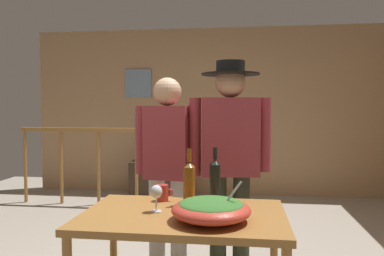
# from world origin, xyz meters

# --- Properties ---
(back_wall) EXTENTS (5.64, 0.10, 2.60)m
(back_wall) POSITION_xyz_m (0.00, 3.02, 1.30)
(back_wall) COLOR tan
(back_wall) RESTS_ON ground_plane
(framed_picture) EXTENTS (0.43, 0.03, 0.45)m
(framed_picture) POSITION_xyz_m (-1.15, 2.96, 1.75)
(framed_picture) COLOR #758BA5
(stair_railing) EXTENTS (2.82, 0.10, 1.13)m
(stair_railing) POSITION_xyz_m (-0.74, 2.06, 0.69)
(stair_railing) COLOR #9E6B33
(stair_railing) RESTS_ON ground_plane
(tv_console) EXTENTS (0.90, 0.40, 0.54)m
(tv_console) POSITION_xyz_m (-0.72, 2.67, 0.27)
(tv_console) COLOR #38281E
(tv_console) RESTS_ON ground_plane
(flat_screen_tv) EXTENTS (0.50, 0.12, 0.41)m
(flat_screen_tv) POSITION_xyz_m (-0.72, 2.64, 0.78)
(flat_screen_tv) COLOR black
(flat_screen_tv) RESTS_ON tv_console
(serving_table) EXTENTS (1.19, 0.79, 0.75)m
(serving_table) POSITION_xyz_m (0.17, -0.82, 0.67)
(serving_table) COLOR #9E6B33
(serving_table) RESTS_ON ground_plane
(salad_bowl) EXTENTS (0.43, 0.43, 0.22)m
(salad_bowl) POSITION_xyz_m (0.35, -0.96, 0.81)
(salad_bowl) COLOR #CC3D2D
(salad_bowl) RESTS_ON serving_table
(wine_glass) EXTENTS (0.07, 0.07, 0.16)m
(wine_glass) POSITION_xyz_m (0.01, -0.82, 0.86)
(wine_glass) COLOR silver
(wine_glass) RESTS_ON serving_table
(wine_bottle_amber) EXTENTS (0.07, 0.07, 0.36)m
(wine_bottle_amber) POSITION_xyz_m (0.18, -0.65, 0.89)
(wine_bottle_amber) COLOR brown
(wine_bottle_amber) RESTS_ON serving_table
(wine_bottle_dark) EXTENTS (0.07, 0.07, 0.36)m
(wine_bottle_dark) POSITION_xyz_m (0.33, -0.49, 0.89)
(wine_bottle_dark) COLOR black
(wine_bottle_dark) RESTS_ON serving_table
(mug_red) EXTENTS (0.11, 0.08, 0.11)m
(mug_red) POSITION_xyz_m (-0.01, -0.56, 0.80)
(mug_red) COLOR #B7332D
(mug_red) RESTS_ON serving_table
(person_standing_left) EXTENTS (0.53, 0.25, 1.60)m
(person_standing_left) POSITION_xyz_m (-0.07, -0.06, 0.93)
(person_standing_left) COLOR beige
(person_standing_left) RESTS_ON ground_plane
(person_standing_right) EXTENTS (0.63, 0.45, 1.72)m
(person_standing_right) POSITION_xyz_m (0.42, -0.06, 1.04)
(person_standing_right) COLOR #2D3323
(person_standing_right) RESTS_ON ground_plane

